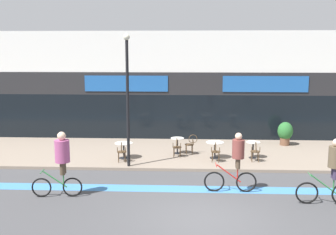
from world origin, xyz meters
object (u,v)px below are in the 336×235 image
Objects in this scene: cyclist_0 at (236,159)px; cyclist_2 at (61,158)px; bistro_table_2 at (215,147)px; bistro_table_1 at (177,143)px; cafe_chair_3_near at (255,150)px; planter_pot at (285,132)px; cafe_chair_0_near at (122,150)px; cafe_chair_2_near at (216,150)px; lamp_post at (128,92)px; cyclist_1 at (333,168)px; bistro_table_3 at (253,147)px; cafe_chair_1_near at (177,146)px; cafe_chair_1_side at (191,143)px; bistro_table_0 at (124,147)px.

cyclist_2 is (-5.80, -0.74, 0.16)m from cyclist_0.
bistro_table_2 is 7.15m from cyclist_2.
cafe_chair_3_near reaches higher than bistro_table_1.
planter_pot reaches higher than bistro_table_2.
cafe_chair_0_near is 8.51m from planter_pot.
planter_pot reaches higher than cafe_chair_2_near.
lamp_post is (-3.64, -1.39, 2.56)m from bistro_table_2.
bistro_table_1 is 0.82× the size of cafe_chair_2_near.
cafe_chair_3_near is at bearing -66.32° from cyclist_1.
bistro_table_1 is 1.01× the size of bistro_table_3.
lamp_post is (-1.96, -2.12, 2.57)m from bistro_table_1.
cyclist_2 is at bearing 153.86° from cafe_chair_0_near.
cyclist_1 is 8.69m from cyclist_2.
bistro_table_1 is at bearing 2.34° from cafe_chair_1_near.
cafe_chair_1_side is 7.18m from cyclist_1.
bistro_table_0 is 0.88× the size of cafe_chair_3_near.
bistro_table_3 is at bearing 15.79° from lamp_post.
cafe_chair_2_near is at bearing 120.48° from cafe_chair_1_side.
cafe_chair_0_near is at bearing -34.48° from cyclist_0.
cafe_chair_1_near and cafe_chair_1_side have the same top height.
cyclist_2 is at bearing -141.11° from planter_pot.
bistro_table_3 is at bearing 3.95° from bistro_table_2.
bistro_table_3 is 2.82m from cafe_chair_1_side.
cyclist_2 is at bearing 1.88° from cyclist_1.
cafe_chair_3_near is 0.76× the size of planter_pot.
planter_pot is (2.03, 3.19, 0.13)m from cafe_chair_3_near.
bistro_table_0 is 4.04m from cafe_chair_2_near.
cyclist_2 reaches higher than cyclist_1.
bistro_table_2 is 0.15× the size of lamp_post.
cafe_chair_1_side is 3.02m from cafe_chair_3_near.
cyclist_0 is 5.85m from cyclist_2.
bistro_table_0 is at bearing -158.20° from bistro_table_1.
planter_pot is at bearing 19.86° from bistro_table_1.
cafe_chair_3_near is at bearing -110.12° from cyclist_0.
cyclist_2 is (-4.33, -5.40, 0.70)m from cafe_chair_1_side.
cyclist_2 reaches higher than bistro_table_1.
planter_pot is (7.74, 3.52, 0.13)m from cafe_chair_0_near.
cyclist_1 is at bearing -27.06° from lamp_post.
cafe_chair_1_near is at bearing -62.09° from cyclist_0.
cyclist_1 is (4.98, -5.04, 0.58)m from cafe_chair_1_near.
bistro_table_3 is 0.62× the size of planter_pot.
cafe_chair_1_side is 0.43× the size of cyclist_0.
lamp_post reaches higher than cyclist_2.
cyclist_0 is 3.05m from cyclist_1.
cyclist_0 is (2.11, -4.02, 0.53)m from cafe_chair_1_near.
cafe_chair_2_near is at bearing -148.00° from cyclist_2.
cafe_chair_1_near is 6.07m from cyclist_2.
cyclist_1 is (1.61, -5.06, 0.58)m from bistro_table_3.
bistro_table_3 is at bearing -10.30° from bistro_table_1.
bistro_table_0 is at bearing -5.80° from cafe_chair_0_near.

